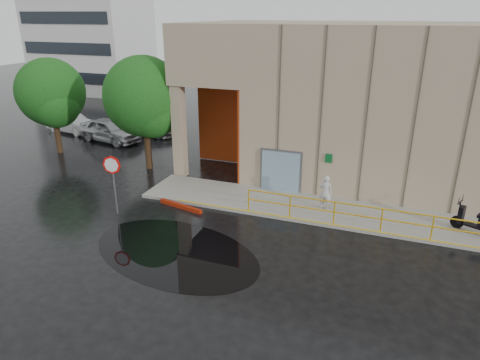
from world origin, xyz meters
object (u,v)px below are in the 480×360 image
object	(u,v)px
red_curb	(181,206)
car_c	(149,126)
person	(326,192)
car_b	(72,123)
tree_far	(52,95)
scooter	(477,215)
car_a	(110,130)
tree_near	(146,100)
stop_sign	(113,173)

from	to	relation	value
red_curb	car_c	xyz separation A→B (m)	(-8.24, 10.64, 0.57)
person	car_b	world-z (taller)	person
car_c	tree_far	bearing A→B (deg)	157.32
tree_far	scooter	bearing A→B (deg)	-7.36
red_curb	car_a	distance (m)	12.79
red_curb	car_a	world-z (taller)	car_a
person	car_b	distance (m)	21.62
person	tree_near	xyz separation A→B (m)	(-10.47, 2.27, 3.05)
car_b	tree_far	distance (m)	6.06
tree_far	red_curb	bearing A→B (deg)	-23.02
stop_sign	tree_near	xyz separation A→B (m)	(-1.75, 5.78, 2.01)
person	stop_sign	size ratio (longest dim) A/B	0.58
person	stop_sign	world-z (taller)	stop_sign
stop_sign	person	bearing A→B (deg)	35.49
scooter	tree_near	distance (m)	17.00
person	tree_far	distance (m)	17.97
scooter	tree_near	bearing A→B (deg)	-164.16
car_a	tree_near	xyz separation A→B (m)	(5.69, -3.94, 3.19)
car_b	tree_far	size ratio (longest dim) A/B	0.72
scooter	stop_sign	world-z (taller)	stop_sign
scooter	tree_near	xyz separation A→B (m)	(-16.54, 2.49, 3.05)
person	red_curb	bearing A→B (deg)	23.95
car_a	tree_far	size ratio (longest dim) A/B	0.80
scooter	tree_far	xyz separation A→B (m)	(-23.60, 3.05, 2.77)
red_curb	car_b	size ratio (longest dim) A/B	0.56
red_curb	car_c	size ratio (longest dim) A/B	0.53
scooter	car_a	xyz separation A→B (m)	(-22.23, 6.44, -0.15)
scooter	car_c	bearing A→B (deg)	-178.99
scooter	car_c	xyz separation A→B (m)	(-20.64, 8.93, -0.30)
stop_sign	car_a	xyz separation A→B (m)	(-7.44, 9.72, -1.18)
car_a	tree_far	distance (m)	4.68
car_b	tree_near	world-z (taller)	tree_near
car_b	tree_near	xyz separation A→B (m)	(9.90, -4.98, 3.29)
car_c	tree_near	xyz separation A→B (m)	(4.10, -6.44, 3.35)
red_curb	car_b	xyz separation A→B (m)	(-14.04, 9.19, 0.62)
person	car_c	world-z (taller)	person
red_curb	tree_near	bearing A→B (deg)	134.55
stop_sign	car_b	xyz separation A→B (m)	(-11.65, 10.76, -1.28)
stop_sign	car_c	world-z (taller)	stop_sign
red_curb	car_c	distance (m)	13.47
car_a	car_c	size ratio (longest dim) A/B	1.06
tree_far	car_c	bearing A→B (deg)	63.26
scooter	car_b	distance (m)	27.47
red_curb	tree_near	size ratio (longest dim) A/B	0.37
car_a	tree_far	bearing A→B (deg)	169.67
person	car_b	size ratio (longest dim) A/B	0.37
stop_sign	car_a	distance (m)	12.30
person	tree_near	world-z (taller)	tree_near
person	stop_sign	distance (m)	9.46
person	car_a	distance (m)	17.32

